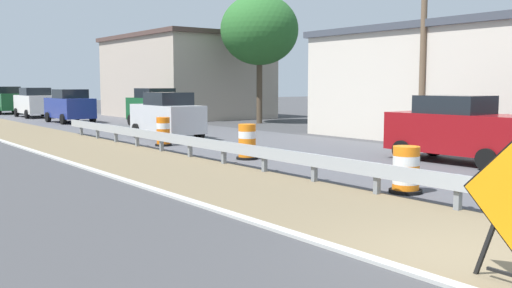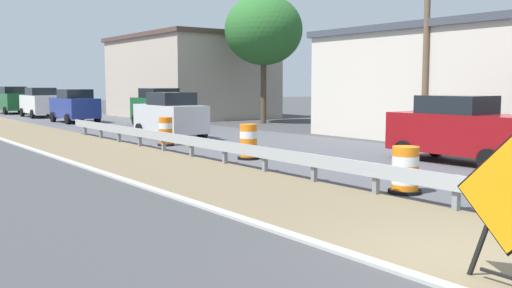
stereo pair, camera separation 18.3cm
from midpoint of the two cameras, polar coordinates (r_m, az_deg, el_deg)
The scene contains 18 objects.
ground_plane at distance 8.76m, azimuth 21.16°, elevation -10.59°, with size 160.00×160.00×0.00m, color #3D3D3F.
median_dirt_strip at distance 9.37m, azimuth 23.61°, elevation -9.60°, with size 3.86×120.00×0.01m, color #706047.
curb_near_edge at distance 7.74m, azimuth 15.83°, elevation -12.58°, with size 0.20×120.00×0.11m, color #ADADA8.
warning_sign_diamond at distance 7.52m, azimuth 24.63°, elevation -5.35°, with size 0.10×1.50×1.88m.
traffic_barrel_nearest at distance 13.25m, azimuth 15.02°, elevation -2.73°, with size 0.74×0.74×1.06m.
traffic_barrel_close at distance 18.59m, azimuth -0.48°, elevation 0.07°, with size 0.71×0.71×1.15m.
traffic_barrel_mid at distance 22.93m, azimuth -8.75°, elevation 1.11°, with size 0.66×0.66×1.14m.
car_lead_near_lane at distance 25.85m, azimuth -8.34°, elevation 2.82°, with size 2.03×4.25×2.08m.
car_trailing_near_lane at distance 18.79m, azimuth 19.91°, elevation 1.37°, with size 2.08×4.47×2.09m.
car_lead_far_lane at distance 38.15m, azimuth -17.49°, elevation 3.64°, with size 2.16×4.18×2.11m.
car_mid_far_lane at distance 60.44m, azimuth -21.52°, elevation 4.18°, with size 2.22×4.38×1.91m.
car_trailing_far_lane at distance 45.20m, azimuth -20.58°, elevation 3.90°, with size 2.23×4.70×2.18m.
car_distant_a at distance 33.80m, azimuth -9.37°, elevation 3.64°, with size 2.15×4.20×2.20m.
car_distant_b at distance 51.50m, azimuth -23.02°, elevation 4.05°, with size 2.26×4.25×2.24m.
roadside_shop_near at distance 27.61m, azimuth 19.12°, elevation 5.78°, with size 7.82×11.10×4.97m.
roadside_shop_far at distance 43.27m, azimuth -6.55°, elevation 6.70°, with size 8.70×12.36×5.97m.
utility_pole_near at distance 23.73m, azimuth 16.86°, elevation 10.82°, with size 0.24×1.80×8.77m.
tree_roadside at distance 35.78m, azimuth 0.91°, elevation 11.29°, with size 4.79×4.79×7.92m.
Camera 2 is at (-7.06, -4.52, 2.44)m, focal length 40.14 mm.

